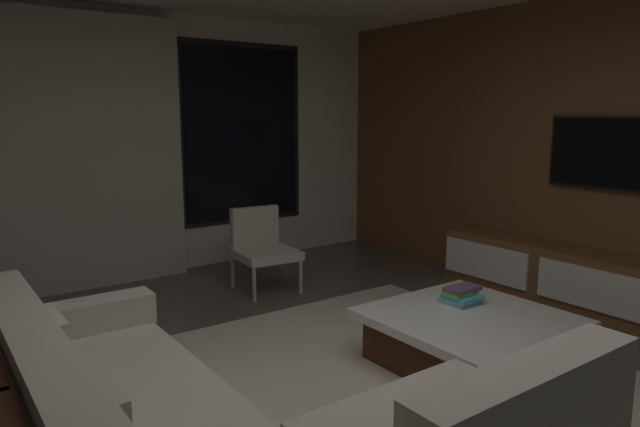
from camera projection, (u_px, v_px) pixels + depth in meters
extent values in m
cube|color=silver|center=(125.00, 146.00, 5.76)|extent=(6.60, 0.12, 2.70)
cube|color=black|center=(242.00, 134.00, 6.44)|extent=(1.52, 0.02, 2.02)
cube|color=black|center=(243.00, 134.00, 6.43)|extent=(1.40, 0.03, 1.90)
cube|color=#BCB5A3|center=(72.00, 155.00, 5.31)|extent=(2.10, 0.12, 2.60)
cube|color=beige|center=(411.00, 415.00, 3.19)|extent=(3.20, 3.80, 0.01)
cube|color=beige|center=(47.00, 398.00, 2.14)|extent=(0.20, 2.50, 0.40)
cube|color=beige|center=(74.00, 319.00, 3.27)|extent=(0.90, 0.20, 0.18)
cube|color=beige|center=(528.00, 419.00, 1.99)|extent=(1.10, 0.20, 0.40)
cube|color=beige|center=(52.00, 351.00, 2.65)|extent=(0.10, 0.36, 0.36)
cube|color=#3D1E11|center=(468.00, 345.00, 3.81)|extent=(1.00, 1.00, 0.30)
cube|color=white|center=(470.00, 319.00, 3.78)|extent=(1.16, 1.16, 0.06)
cube|color=#72AEBB|center=(459.00, 301.00, 4.00)|extent=(0.21, 0.22, 0.03)
cube|color=#4AC7D8|center=(462.00, 297.00, 3.99)|extent=(0.21, 0.21, 0.03)
cube|color=#7FD43E|center=(460.00, 292.00, 3.99)|extent=(0.22, 0.16, 0.03)
cube|color=#5F4865|center=(462.00, 289.00, 3.98)|extent=(0.25, 0.15, 0.03)
cylinder|color=#B2ADA0|center=(301.00, 275.00, 5.36)|extent=(0.04, 0.04, 0.36)
cylinder|color=#B2ADA0|center=(254.00, 282.00, 5.12)|extent=(0.04, 0.04, 0.36)
cylinder|color=#B2ADA0|center=(277.00, 263.00, 5.78)|extent=(0.04, 0.04, 0.36)
cylinder|color=#B2ADA0|center=(233.00, 270.00, 5.54)|extent=(0.04, 0.04, 0.36)
cube|color=beige|center=(266.00, 254.00, 5.42)|extent=(0.58, 0.60, 0.08)
cube|color=beige|center=(255.00, 226.00, 5.58)|extent=(0.49, 0.12, 0.38)
cube|color=brown|center=(606.00, 287.00, 4.71)|extent=(0.44, 3.10, 0.52)
cube|color=white|center=(591.00, 289.00, 4.57)|extent=(0.02, 0.93, 0.33)
cube|color=white|center=(485.00, 262.00, 5.41)|extent=(0.02, 0.93, 0.33)
cube|color=black|center=(610.00, 153.00, 4.74)|extent=(0.04, 1.05, 0.61)
cube|color=black|center=(610.00, 153.00, 4.74)|extent=(0.05, 1.01, 0.57)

